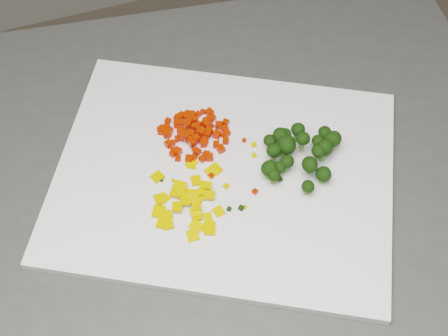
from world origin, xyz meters
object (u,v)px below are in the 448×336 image
object	(u,v)px
cutting_board	(224,175)
pepper_pile	(191,197)
broccoli_pile	(306,149)
counter_block	(203,294)
carrot_pile	(195,129)

from	to	relation	value
cutting_board	pepper_pile	size ratio (longest dim) A/B	3.88
cutting_board	pepper_pile	world-z (taller)	pepper_pile
cutting_board	broccoli_pile	distance (m)	0.12
counter_block	cutting_board	size ratio (longest dim) A/B	2.03
pepper_pile	broccoli_pile	size ratio (longest dim) A/B	0.97
counter_block	cutting_board	bearing A→B (deg)	-42.52
pepper_pile	broccoli_pile	world-z (taller)	broccoli_pile
cutting_board	carrot_pile	distance (m)	0.08
pepper_pile	cutting_board	bearing A→B (deg)	26.96
broccoli_pile	cutting_board	bearing A→B (deg)	170.39
cutting_board	pepper_pile	distance (m)	0.06
carrot_pile	counter_block	bearing A→B (deg)	-109.31
carrot_pile	broccoli_pile	world-z (taller)	broccoli_pile
counter_block	broccoli_pile	xyz separation A→B (m)	(0.14, -0.05, 0.49)
counter_block	pepper_pile	distance (m)	0.47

